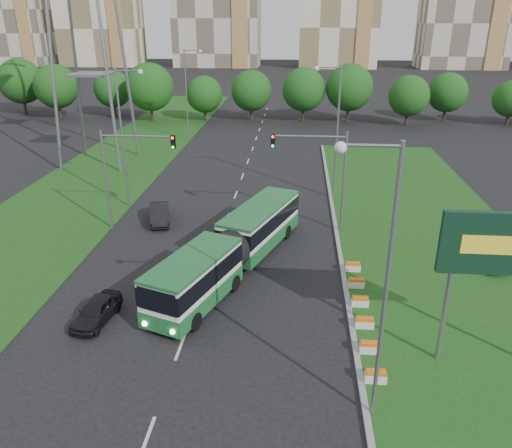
# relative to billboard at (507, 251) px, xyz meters

# --- Properties ---
(ground) EXTENTS (360.00, 360.00, 0.00)m
(ground) POSITION_rel_billboard_xyz_m (-12.25, 6.00, -6.16)
(ground) COLOR black
(ground) RESTS_ON ground
(grass_median) EXTENTS (14.00, 60.00, 0.15)m
(grass_median) POSITION_rel_billboard_xyz_m (0.75, 14.00, -6.09)
(grass_median) COLOR #174714
(grass_median) RESTS_ON ground
(median_kerb) EXTENTS (0.30, 60.00, 0.18)m
(median_kerb) POSITION_rel_billboard_xyz_m (-6.20, 14.00, -6.07)
(median_kerb) COLOR gray
(median_kerb) RESTS_ON ground
(left_verge) EXTENTS (12.00, 110.00, 0.10)m
(left_verge) POSITION_rel_billboard_xyz_m (-30.25, 31.00, -6.11)
(left_verge) COLOR #174714
(left_verge) RESTS_ON ground
(lane_markings) EXTENTS (0.20, 100.00, 0.01)m
(lane_markings) POSITION_rel_billboard_xyz_m (-15.25, 26.00, -6.16)
(lane_markings) COLOR beige
(lane_markings) RESTS_ON ground
(flower_planters) EXTENTS (1.10, 11.50, 0.60)m
(flower_planters) POSITION_rel_billboard_xyz_m (-5.55, 3.50, -5.71)
(flower_planters) COLOR silver
(flower_planters) RESTS_ON grass_median
(billboard) EXTENTS (6.00, 0.37, 8.00)m
(billboard) POSITION_rel_billboard_xyz_m (0.00, 0.00, 0.00)
(billboard) COLOR gray
(billboard) RESTS_ON ground
(traffic_mast_median) EXTENTS (5.76, 0.32, 8.00)m
(traffic_mast_median) POSITION_rel_billboard_xyz_m (-7.47, 16.00, -0.81)
(traffic_mast_median) COLOR gray
(traffic_mast_median) RESTS_ON ground
(traffic_mast_left) EXTENTS (5.76, 0.32, 8.00)m
(traffic_mast_left) POSITION_rel_billboard_xyz_m (-22.63, 15.00, -0.81)
(traffic_mast_left) COLOR gray
(traffic_mast_left) RESTS_ON ground
(street_lamps) EXTENTS (36.00, 60.00, 12.00)m
(street_lamps) POSITION_rel_billboard_xyz_m (-15.25, 16.00, -0.16)
(street_lamps) COLOR gray
(street_lamps) RESTS_ON ground
(tree_line) EXTENTS (120.00, 8.00, 9.00)m
(tree_line) POSITION_rel_billboard_xyz_m (-2.25, 61.00, -1.66)
(tree_line) COLOR #154913
(tree_line) RESTS_ON ground
(midrise_west) EXTENTS (22.00, 14.00, 36.00)m
(midrise_west) POSITION_rel_billboard_xyz_m (-107.25, 156.00, 11.84)
(midrise_west) COLOR beige
(midrise_west) RESTS_ON ground
(articulated_bus) EXTENTS (2.68, 17.16, 2.83)m
(articulated_bus) POSITION_rel_billboard_xyz_m (-13.76, 8.64, -4.43)
(articulated_bus) COLOR white
(articulated_bus) RESTS_ON ground
(car_left_near) EXTENTS (2.10, 4.08, 1.33)m
(car_left_near) POSITION_rel_billboard_xyz_m (-20.42, 1.99, -5.50)
(car_left_near) COLOR black
(car_left_near) RESTS_ON ground
(car_left_far) EXTENTS (2.66, 4.67, 1.46)m
(car_left_far) POSITION_rel_billboard_xyz_m (-20.73, 16.68, -5.43)
(car_left_far) COLOR black
(car_left_far) RESTS_ON ground
(car_median) EXTENTS (2.45, 4.40, 1.21)m
(car_median) POSITION_rel_billboard_xyz_m (3.51, 10.81, -5.41)
(car_median) COLOR gray
(car_median) RESTS_ON grass_median
(pedestrian) EXTENTS (0.43, 0.63, 1.69)m
(pedestrian) POSITION_rel_billboard_xyz_m (-14.99, 2.90, -5.32)
(pedestrian) COLOR gray
(pedestrian) RESTS_ON ground
(shopping_trolley) EXTENTS (0.30, 0.32, 0.52)m
(shopping_trolley) POSITION_rel_billboard_xyz_m (-16.24, 1.82, -5.91)
(shopping_trolley) COLOR orange
(shopping_trolley) RESTS_ON ground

